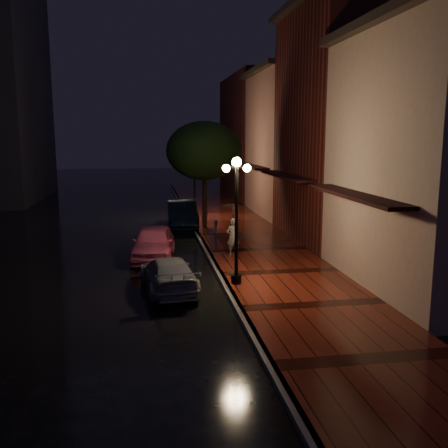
{
  "coord_description": "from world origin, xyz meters",
  "views": [
    {
      "loc": [
        -2.67,
        -21.24,
        5.16
      ],
      "look_at": [
        0.67,
        -0.33,
        1.4
      ],
      "focal_mm": 40.0,
      "sensor_mm": 36.0,
      "label": 1
    }
  ],
  "objects_px": {
    "navy_car": "(182,214)",
    "silver_car": "(169,274)",
    "street_tree": "(204,153)",
    "pink_car": "(153,243)",
    "streetlamp_near": "(236,213)",
    "streetlamp_far": "(195,178)",
    "parking_meter": "(216,233)",
    "woman_with_umbrella": "(233,221)"
  },
  "relations": [
    {
      "from": "pink_car",
      "to": "silver_car",
      "type": "bearing_deg",
      "value": -78.65
    },
    {
      "from": "navy_car",
      "to": "streetlamp_far",
      "type": "bearing_deg",
      "value": 67.46
    },
    {
      "from": "streetlamp_far",
      "to": "navy_car",
      "type": "xyz_separation_m",
      "value": [
        -0.95,
        -2.13,
        -1.83
      ]
    },
    {
      "from": "pink_car",
      "to": "streetlamp_far",
      "type": "bearing_deg",
      "value": 80.1
    },
    {
      "from": "navy_car",
      "to": "silver_car",
      "type": "height_order",
      "value": "navy_car"
    },
    {
      "from": "navy_car",
      "to": "woman_with_umbrella",
      "type": "distance_m",
      "value": 8.05
    },
    {
      "from": "streetlamp_far",
      "to": "pink_car",
      "type": "bearing_deg",
      "value": -106.07
    },
    {
      "from": "streetlamp_near",
      "to": "silver_car",
      "type": "height_order",
      "value": "streetlamp_near"
    },
    {
      "from": "street_tree",
      "to": "pink_car",
      "type": "height_order",
      "value": "street_tree"
    },
    {
      "from": "navy_car",
      "to": "parking_meter",
      "type": "bearing_deg",
      "value": -80.71
    },
    {
      "from": "streetlamp_near",
      "to": "woman_with_umbrella",
      "type": "height_order",
      "value": "streetlamp_near"
    },
    {
      "from": "streetlamp_far",
      "to": "pink_car",
      "type": "xyz_separation_m",
      "value": [
        -2.72,
        -9.44,
        -1.89
      ]
    },
    {
      "from": "street_tree",
      "to": "streetlamp_far",
      "type": "bearing_deg",
      "value": 94.91
    },
    {
      "from": "woman_with_umbrella",
      "to": "parking_meter",
      "type": "distance_m",
      "value": 1.26
    },
    {
      "from": "street_tree",
      "to": "silver_car",
      "type": "bearing_deg",
      "value": -103.16
    },
    {
      "from": "streetlamp_far",
      "to": "silver_car",
      "type": "bearing_deg",
      "value": -99.37
    },
    {
      "from": "pink_car",
      "to": "navy_car",
      "type": "distance_m",
      "value": 7.51
    },
    {
      "from": "navy_car",
      "to": "pink_car",
      "type": "bearing_deg",
      "value": -102.16
    },
    {
      "from": "streetlamp_near",
      "to": "streetlamp_far",
      "type": "distance_m",
      "value": 14.0
    },
    {
      "from": "streetlamp_near",
      "to": "silver_car",
      "type": "relative_size",
      "value": 1.08
    },
    {
      "from": "street_tree",
      "to": "silver_car",
      "type": "xyz_separation_m",
      "value": [
        -2.56,
        -10.97,
        -3.67
      ]
    },
    {
      "from": "silver_car",
      "to": "navy_car",
      "type": "bearing_deg",
      "value": -103.04
    },
    {
      "from": "pink_car",
      "to": "woman_with_umbrella",
      "type": "xyz_separation_m",
      "value": [
        3.33,
        -0.54,
        0.93
      ]
    },
    {
      "from": "pink_car",
      "to": "silver_car",
      "type": "relative_size",
      "value": 1.04
    },
    {
      "from": "streetlamp_near",
      "to": "parking_meter",
      "type": "height_order",
      "value": "streetlamp_near"
    },
    {
      "from": "streetlamp_far",
      "to": "street_tree",
      "type": "bearing_deg",
      "value": -85.09
    },
    {
      "from": "streetlamp_near",
      "to": "streetlamp_far",
      "type": "bearing_deg",
      "value": 90.0
    },
    {
      "from": "pink_car",
      "to": "silver_car",
      "type": "xyz_separation_m",
      "value": [
        0.41,
        -4.54,
        -0.13
      ]
    },
    {
      "from": "pink_car",
      "to": "woman_with_umbrella",
      "type": "relative_size",
      "value": 1.84
    },
    {
      "from": "pink_car",
      "to": "parking_meter",
      "type": "height_order",
      "value": "parking_meter"
    },
    {
      "from": "street_tree",
      "to": "navy_car",
      "type": "relative_size",
      "value": 1.24
    },
    {
      "from": "streetlamp_near",
      "to": "parking_meter",
      "type": "bearing_deg",
      "value": 89.92
    },
    {
      "from": "pink_car",
      "to": "navy_car",
      "type": "relative_size",
      "value": 0.89
    },
    {
      "from": "street_tree",
      "to": "silver_car",
      "type": "distance_m",
      "value": 11.85
    },
    {
      "from": "parking_meter",
      "to": "pink_car",
      "type": "bearing_deg",
      "value": -169.46
    },
    {
      "from": "streetlamp_near",
      "to": "street_tree",
      "type": "distance_m",
      "value": 11.12
    },
    {
      "from": "streetlamp_near",
      "to": "streetlamp_far",
      "type": "relative_size",
      "value": 1.0
    },
    {
      "from": "pink_car",
      "to": "silver_car",
      "type": "height_order",
      "value": "pink_car"
    },
    {
      "from": "streetlamp_near",
      "to": "street_tree",
      "type": "bearing_deg",
      "value": 88.65
    },
    {
      "from": "pink_car",
      "to": "woman_with_umbrella",
      "type": "bearing_deg",
      "value": -3.13
    },
    {
      "from": "street_tree",
      "to": "navy_car",
      "type": "xyz_separation_m",
      "value": [
        -1.21,
        0.87,
        -3.48
      ]
    },
    {
      "from": "street_tree",
      "to": "parking_meter",
      "type": "relative_size",
      "value": 4.21
    }
  ]
}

